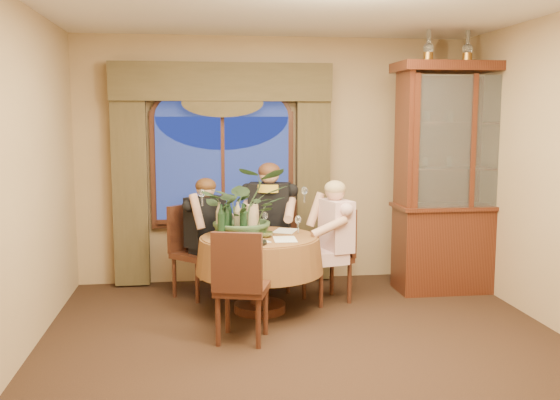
{
  "coord_description": "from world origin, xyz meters",
  "views": [
    {
      "loc": [
        -0.88,
        -4.65,
        1.88
      ],
      "look_at": [
        -0.1,
        1.25,
        1.1
      ],
      "focal_mm": 40.0,
      "sensor_mm": 36.0,
      "label": 1
    }
  ],
  "objects": [
    {
      "name": "tasting_paper_2",
      "position": [
        -0.37,
        1.02,
        0.75
      ],
      "size": [
        0.3,
        0.36,
        0.0
      ],
      "primitive_type": "cube",
      "rotation": [
        0.0,
        0.0,
        0.37
      ],
      "color": "white",
      "rests_on": "dining_table"
    },
    {
      "name": "oil_lamp_left",
      "position": [
        1.53,
        1.75,
        2.64
      ],
      "size": [
        0.11,
        0.11,
        0.34
      ],
      "primitive_type": null,
      "color": "#A5722D",
      "rests_on": "china_cabinet"
    },
    {
      "name": "centerpiece_plant",
      "position": [
        -0.43,
        1.39,
        1.32
      ],
      "size": [
        0.86,
        0.95,
        0.74
      ],
      "primitive_type": "imported",
      "color": "#365332",
      "rests_on": "dining_table"
    },
    {
      "name": "drapery_left",
      "position": [
        -1.63,
        2.38,
        1.18
      ],
      "size": [
        0.38,
        0.14,
        2.32
      ],
      "primitive_type": "cube",
      "color": "#413821",
      "rests_on": "floor"
    },
    {
      "name": "window",
      "position": [
        -0.6,
        2.43,
        1.3
      ],
      "size": [
        1.62,
        0.1,
        1.32
      ],
      "primitive_type": null,
      "color": "navy",
      "rests_on": "wall_back"
    },
    {
      "name": "wine_glass_person_pink",
      "position": [
        0.09,
        1.35,
        0.84
      ],
      "size": [
        0.07,
        0.07,
        0.18
      ],
      "primitive_type": null,
      "color": "silver",
      "rests_on": "dining_table"
    },
    {
      "name": "chair_back",
      "position": [
        -0.91,
        1.86,
        0.48
      ],
      "size": [
        0.59,
        0.59,
        0.96
      ],
      "primitive_type": "cube",
      "rotation": [
        0.0,
        0.0,
        -2.36
      ],
      "color": "black",
      "rests_on": "floor"
    },
    {
      "name": "chair_right",
      "position": [
        0.42,
        1.51,
        0.48
      ],
      "size": [
        0.54,
        0.54,
        0.96
      ],
      "primitive_type": "cube",
      "rotation": [
        0.0,
        0.0,
        -4.37
      ],
      "color": "black",
      "rests_on": "floor"
    },
    {
      "name": "chair_back_right",
      "position": [
        -0.05,
        2.06,
        0.48
      ],
      "size": [
        0.53,
        0.53,
        0.96
      ],
      "primitive_type": "cube",
      "rotation": [
        0.0,
        0.0,
        -3.44
      ],
      "color": "black",
      "rests_on": "floor"
    },
    {
      "name": "wine_bottle_3",
      "position": [
        -0.46,
        1.21,
        0.92
      ],
      "size": [
        0.07,
        0.07,
        0.33
      ],
      "primitive_type": "cylinder",
      "color": "black",
      "rests_on": "dining_table"
    },
    {
      "name": "tasting_paper_0",
      "position": [
        -0.08,
        1.04,
        0.75
      ],
      "size": [
        0.22,
        0.31,
        0.0
      ],
      "primitive_type": "cube",
      "rotation": [
        0.0,
        0.0,
        -0.04
      ],
      "color": "white",
      "rests_on": "dining_table"
    },
    {
      "name": "dining_table",
      "position": [
        -0.3,
        1.25,
        0.38
      ],
      "size": [
        1.54,
        1.54,
        0.75
      ],
      "primitive_type": "cylinder",
      "rotation": [
        0.0,
        0.0,
        0.29
      ],
      "color": "brown",
      "rests_on": "floor"
    },
    {
      "name": "olive_bowl",
      "position": [
        -0.26,
        1.19,
        0.78
      ],
      "size": [
        0.16,
        0.16,
        0.05
      ],
      "primitive_type": "imported",
      "color": "#4B5129",
      "rests_on": "dining_table"
    },
    {
      "name": "chair_front_left",
      "position": [
        -0.53,
        0.47,
        0.48
      ],
      "size": [
        0.52,
        0.52,
        0.96
      ],
      "primitive_type": "cube",
      "rotation": [
        0.0,
        0.0,
        -0.28
      ],
      "color": "black",
      "rests_on": "floor"
    },
    {
      "name": "person_pink",
      "position": [
        0.5,
        1.46,
        0.63
      ],
      "size": [
        0.52,
        0.54,
        1.27
      ],
      "primitive_type": null,
      "rotation": [
        0.0,
        0.0,
        -4.46
      ],
      "color": "beige",
      "rests_on": "floor"
    },
    {
      "name": "wine_bottle_5",
      "position": [
        -0.67,
        1.16,
        0.92
      ],
      "size": [
        0.07,
        0.07,
        0.33
      ],
      "primitive_type": "cylinder",
      "color": "black",
      "rests_on": "dining_table"
    },
    {
      "name": "wine_bottle_0",
      "position": [
        -0.51,
        1.32,
        0.92
      ],
      "size": [
        0.07,
        0.07,
        0.33
      ],
      "primitive_type": "cylinder",
      "color": "tan",
      "rests_on": "dining_table"
    },
    {
      "name": "person_back",
      "position": [
        -0.82,
        1.86,
        0.64
      ],
      "size": [
        0.62,
        0.61,
        1.27
      ],
      "primitive_type": null,
      "rotation": [
        0.0,
        0.0,
        -2.44
      ],
      "color": "black",
      "rests_on": "floor"
    },
    {
      "name": "china_cabinet",
      "position": [
        1.96,
        1.75,
        1.23
      ],
      "size": [
        1.52,
        0.6,
        2.47
      ],
      "primitive_type": "cube",
      "color": "#3B170D",
      "rests_on": "floor"
    },
    {
      "name": "oil_lamp_right",
      "position": [
        2.39,
        1.75,
        2.64
      ],
      "size": [
        0.11,
        0.11,
        0.34
      ],
      "primitive_type": null,
      "color": "#A5722D",
      "rests_on": "china_cabinet"
    },
    {
      "name": "swag_valance",
      "position": [
        -0.6,
        2.35,
        2.28
      ],
      "size": [
        2.45,
        0.16,
        0.42
      ],
      "primitive_type": null,
      "color": "#413821",
      "rests_on": "wall_back"
    },
    {
      "name": "floor",
      "position": [
        0.0,
        0.0,
        0.0
      ],
      "size": [
        5.0,
        5.0,
        0.0
      ],
      "primitive_type": "plane",
      "color": "black",
      "rests_on": "ground"
    },
    {
      "name": "wine_bottle_4",
      "position": [
        -0.59,
        1.44,
        0.92
      ],
      "size": [
        0.07,
        0.07,
        0.33
      ],
      "primitive_type": "cylinder",
      "color": "black",
      "rests_on": "dining_table"
    },
    {
      "name": "drapery_right",
      "position": [
        0.43,
        2.38,
        1.18
      ],
      "size": [
        0.38,
        0.14,
        2.32
      ],
      "primitive_type": "cube",
      "color": "#413821",
      "rests_on": "floor"
    },
    {
      "name": "wine_glass_person_scarf",
      "position": [
        -0.21,
        1.64,
        0.84
      ],
      "size": [
        0.07,
        0.07,
        0.18
      ],
      "primitive_type": null,
      "color": "silver",
      "rests_on": "dining_table"
    },
    {
      "name": "oil_lamp_center",
      "position": [
        1.96,
        1.75,
        2.64
      ],
      "size": [
        0.11,
        0.11,
        0.34
      ],
      "primitive_type": null,
      "color": "#A5722D",
      "rests_on": "china_cabinet"
    },
    {
      "name": "stoneware_vase",
      "position": [
        -0.36,
        1.36,
        0.9
      ],
      "size": [
        0.16,
        0.16,
        0.29
      ],
      "primitive_type": null,
      "color": "tan",
      "rests_on": "dining_table"
    },
    {
      "name": "arched_transom",
      "position": [
        -0.6,
        2.43,
        2.08
      ],
      "size": [
        1.6,
        0.06,
        0.44
      ],
      "primitive_type": null,
      "color": "navy",
      "rests_on": "wall_back"
    },
    {
      "name": "cheese_platter",
      "position": [
        -0.44,
        0.89,
        0.76
      ],
      "size": [
        0.34,
        0.34,
        0.02
      ],
      "primitive_type": "cylinder",
      "color": "black",
      "rests_on": "dining_table"
    },
    {
      "name": "person_scarf",
      "position": [
        -0.11,
        2.03,
        0.71
      ],
      "size": [
        0.6,
        0.57,
        1.41
      ],
      "primitive_type": null,
      "rotation": [
        0.0,
        0.0,
        -3.38
      ],
      "color": "black",
      "rests_on": "floor"
    },
    {
      "name": "wall_back",
      "position": [
        0.0,
        2.5,
        1.4
      ],
      "size": [
        4.5,
        0.0,
        4.5
      ],
      "primitive_type": "plane",
      "rotation": [
        1.57,
        0.0,
        0.0
      ],
      "color": "#A2855E",
      "rests_on": "ground"
    },
    {
      "name": "wine_bottle_1",
      "position": [
        -0.68,
        1.31,
        0.92
      ],
      "size": [
        0.07,
        0.07,
        0.33
      ],
      "primitive_type": "cylinder",
      "color": "tan",
      "rests_on": "dining_table"
    },
    {
      "name": "wine_glass_person_back",
      "position": [
        -0.56,
        1.56,
        0.84
      ],
      "size": [
        0.07,
        0.07,
        0.18
      ],
      "primitive_type": null,
      "color": "silver",
      "rests_on": "dining_table"
    },
    {
      "name": "wine_bottle_2",
      "position": [
        -0.63,
        1.22,
        0.92
      ],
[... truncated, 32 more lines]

